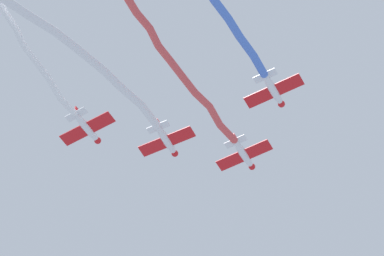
{
  "coord_description": "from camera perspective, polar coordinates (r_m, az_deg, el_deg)",
  "views": [
    {
      "loc": [
        -37.02,
        -32.15,
        2.95
      ],
      "look_at": [
        -5.05,
        6.83,
        73.21
      ],
      "focal_mm": 72.88,
      "sensor_mm": 36.0,
      "label": 1
    }
  ],
  "objects": [
    {
      "name": "airplane_right_wing",
      "position": [
        84.48,
        5.98,
        2.77
      ],
      "size": [
        5.16,
        6.68,
        1.67
      ],
      "rotation": [
        0.0,
        0.0,
        0.38
      ],
      "color": "white"
    },
    {
      "name": "airplane_left_wing",
      "position": [
        87.55,
        -1.87,
        -0.92
      ],
      "size": [
        5.14,
        6.64,
        1.67
      ],
      "rotation": [
        0.0,
        0.0,
        0.42
      ],
      "color": "white"
    },
    {
      "name": "smoke_trail_lead",
      "position": [
        81.96,
        -1.33,
        4.79
      ],
      "size": [
        23.55,
        8.13,
        1.45
      ],
      "color": "#DB4C4C"
    },
    {
      "name": "smoke_trail_slot",
      "position": [
        81.19,
        -12.17,
        6.36
      ],
      "size": [
        18.28,
        11.09,
        2.06
      ],
      "color": "white"
    },
    {
      "name": "airplane_slot",
      "position": [
        86.88,
        -7.69,
        0.02
      ],
      "size": [
        5.17,
        6.72,
        1.67
      ],
      "rotation": [
        0.0,
        0.0,
        0.34
      ],
      "color": "white"
    },
    {
      "name": "airplane_lead",
      "position": [
        88.89,
        3.81,
        -1.94
      ],
      "size": [
        5.16,
        6.69,
        1.67
      ],
      "rotation": [
        0.0,
        0.0,
        0.37
      ],
      "color": "white"
    },
    {
      "name": "smoke_trail_left_wing",
      "position": [
        80.27,
        -9.41,
        6.09
      ],
      "size": [
        29.34,
        4.56,
        3.13
      ],
      "color": "white"
    }
  ]
}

